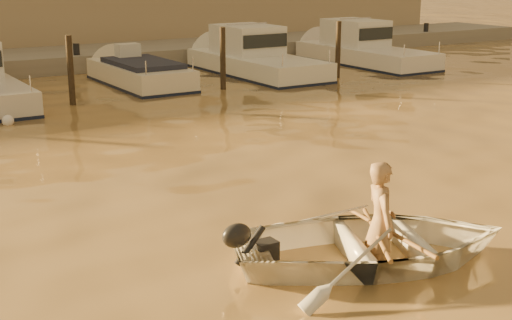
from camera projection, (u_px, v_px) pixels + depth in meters
ground_plane at (417, 272)px, 9.45m from camera, size 160.00×160.00×0.00m
dinghy at (372, 243)px, 9.68m from camera, size 4.57×3.96×0.79m
person at (380, 223)px, 9.62m from camera, size 0.62×0.74×1.72m
outboard_motor at (264, 251)px, 9.43m from camera, size 0.98×0.70×0.70m
oar_port at (390, 232)px, 9.69m from camera, size 0.41×2.08×0.13m
oar_starboard at (376, 233)px, 9.65m from camera, size 1.16×1.82×0.13m
moored_boat_3 at (140, 78)px, 23.93m from camera, size 1.98×5.74×0.95m
moored_boat_4 at (256, 57)px, 26.18m from camera, size 2.40×7.34×1.75m
moored_boat_5 at (365, 49)px, 28.82m from camera, size 2.21×7.42×1.75m
piling_2 at (71, 74)px, 20.41m from camera, size 0.18×0.18×2.20m
piling_3 at (223, 62)px, 22.95m from camera, size 0.18×0.18×2.20m
piling_4 at (338, 52)px, 25.35m from camera, size 0.18×0.18×2.20m
fender_c at (8, 121)px, 18.07m from camera, size 0.30×0.30×0.30m
fender_d at (188, 89)px, 22.67m from camera, size 0.30×0.30×0.30m
fender_e at (321, 80)px, 24.38m from camera, size 0.30×0.30×0.30m
quay at (13, 67)px, 27.01m from camera, size 52.00×4.00×1.00m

